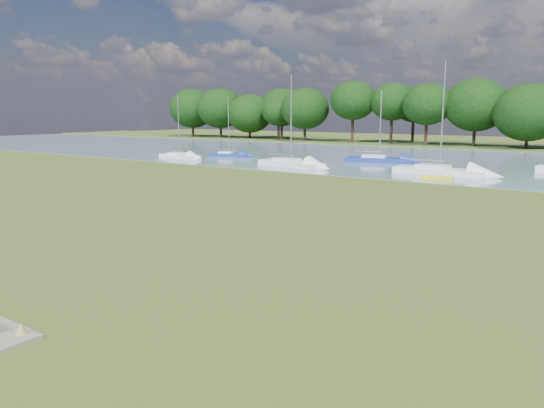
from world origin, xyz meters
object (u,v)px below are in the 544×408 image
Objects in this scene: kayak at (437,178)px; sailboat_9 at (228,154)px; sailboat_7 at (179,155)px; sailboat_0 at (290,162)px; sailboat_1 at (378,158)px; sailboat_5 at (439,169)px.

kayak is 0.36× the size of sailboat_9.
sailboat_0 is at bearing 2.81° from sailboat_7.
sailboat_1 is at bearing -8.44° from sailboat_9.
kayak is at bearing 0.24° from sailboat_7.
sailboat_5 reaches higher than sailboat_9.
sailboat_7 is (-31.58, -1.16, -0.12)m from sailboat_5.
sailboat_0 is 16.69m from sailboat_7.
kayak is 0.34× the size of sailboat_1.
sailboat_5 reaches higher than sailboat_0.
sailboat_7 is 6.15m from sailboat_9.
sailboat_1 reaches higher than sailboat_9.
sailboat_7 is (-32.68, 2.64, 0.26)m from kayak.
sailboat_5 reaches higher than kayak.
sailboat_9 is at bearing 176.62° from sailboat_1.
sailboat_0 is at bearing -43.59° from sailboat_9.
kayak is 16.13m from sailboat_0.
sailboat_7 is (-16.68, 0.60, -0.09)m from sailboat_0.
sailboat_5 is at bearing 18.00° from sailboat_0.
sailboat_1 is 12.02m from sailboat_5.
sailboat_5 reaches higher than sailboat_1.
kayak is 0.29× the size of sailboat_0.
sailboat_0 reaches higher than sailboat_1.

